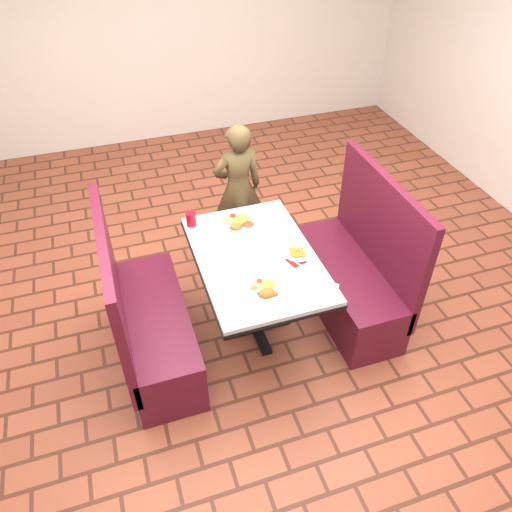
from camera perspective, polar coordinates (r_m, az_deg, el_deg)
name	(u,v)px	position (r m, az deg, el deg)	size (l,w,h in m)	color
room	(256,92)	(2.84, 0.00, 18.24)	(7.00, 7.04, 2.82)	brown
dining_table	(256,266)	(3.51, 0.00, -1.20)	(0.81, 1.21, 0.75)	silver
booth_bench_left	(149,324)	(3.64, -12.13, -7.66)	(0.47, 1.20, 1.17)	#531326
booth_bench_right	(352,276)	(3.99, 10.96, -2.28)	(0.47, 1.20, 1.17)	#531326
diner_person	(238,188)	(4.43, -2.08, 7.77)	(0.44, 0.29, 1.20)	brown
near_dinner_plate	(265,288)	(3.17, 1.01, -3.66)	(0.25, 0.25, 0.08)	white
far_dinner_plate	(238,221)	(3.72, -2.03, 3.98)	(0.30, 0.30, 0.08)	white
plantain_plate	(297,253)	(3.47, 4.76, 0.38)	(0.19, 0.19, 0.03)	white
maroon_napkin	(296,261)	(3.41, 4.59, -0.56)	(0.11, 0.11, 0.00)	#5C0D15
spoon_utensil	(303,267)	(3.37, 5.34, -1.24)	(0.01, 0.14, 0.00)	#BABABF
red_tumbler	(191,219)	(3.73, -7.43, 4.22)	(0.07, 0.07, 0.11)	red
paper_napkin	(320,289)	(3.21, 7.32, -3.81)	(0.21, 0.16, 0.01)	white
knife_utensil	(272,293)	(3.16, 1.85, -4.20)	(0.01, 0.17, 0.00)	silver
fork_utensil	(257,293)	(3.16, 0.17, -4.24)	(0.01, 0.16, 0.00)	silver
lettuce_shreds	(259,250)	(3.50, 0.31, 0.75)	(0.28, 0.32, 0.00)	#7BB749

